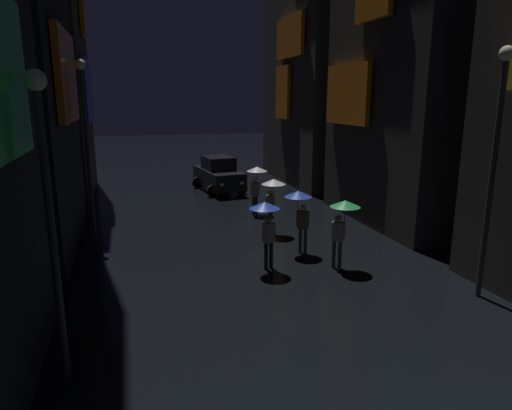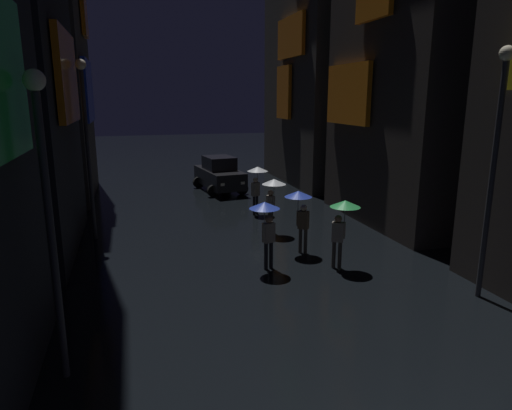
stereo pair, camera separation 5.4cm
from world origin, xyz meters
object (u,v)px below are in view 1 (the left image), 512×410
streetlamp_left_far (86,132)px  pedestrian_near_crossing_clear (256,177)px  pedestrian_foreground_right_blue (300,204)px  pedestrian_far_right_clear (273,191)px  car_distant (219,175)px  streetlamp_right_near (495,149)px  pedestrian_foreground_left_green (343,215)px  streetlamp_left_near (48,196)px  pedestrian_midstreet_centre_blue (266,216)px

streetlamp_left_far → pedestrian_near_crossing_clear: bearing=16.1°
pedestrian_foreground_right_blue → pedestrian_far_right_clear: (-0.17, 2.38, 0.00)m
pedestrian_far_right_clear → car_distant: (-0.41, 8.42, -0.74)m
pedestrian_near_crossing_clear → streetlamp_right_near: bearing=-71.6°
pedestrian_foreground_left_green → streetlamp_left_far: 9.26m
pedestrian_far_right_clear → streetlamp_right_near: streetlamp_right_near is taller
pedestrian_near_crossing_clear → pedestrian_far_right_clear: 3.01m
streetlamp_right_near → pedestrian_foreground_right_blue: bearing=126.7°
pedestrian_foreground_left_green → streetlamp_left_near: (-7.41, -3.69, 1.80)m
pedestrian_near_crossing_clear → pedestrian_foreground_right_blue: bearing=-90.5°
pedestrian_midstreet_centre_blue → pedestrian_far_right_clear: size_ratio=1.00×
pedestrian_midstreet_centre_blue → pedestrian_far_right_clear: bearing=69.3°
streetlamp_right_near → streetlamp_left_near: bearing=-175.0°
pedestrian_near_crossing_clear → car_distant: bearing=96.6°
pedestrian_foreground_left_green → streetlamp_left_near: bearing=-153.6°
pedestrian_near_crossing_clear → pedestrian_midstreet_centre_blue: size_ratio=1.00×
pedestrian_near_crossing_clear → streetlamp_left_far: size_ratio=0.33×
pedestrian_foreground_right_blue → streetlamp_left_near: streetlamp_left_near is taller
pedestrian_near_crossing_clear → streetlamp_left_far: streetlamp_left_far is taller
pedestrian_foreground_left_green → pedestrian_midstreet_centre_blue: bearing=168.3°
streetlamp_right_near → streetlamp_left_near: (-10.00, -0.87, -0.39)m
pedestrian_midstreet_centre_blue → streetlamp_left_near: size_ratio=0.38×
streetlamp_left_far → streetlamp_right_near: bearing=-38.4°
pedestrian_foreground_left_green → streetlamp_left_far: (-7.41, 5.09, 2.23)m
pedestrian_far_right_clear → pedestrian_foreground_right_blue: bearing=-85.9°
car_distant → streetlamp_left_far: 10.01m
pedestrian_near_crossing_clear → streetlamp_right_near: (3.27, -9.85, 2.19)m
pedestrian_far_right_clear → streetlamp_left_near: (-6.51, -7.71, 1.80)m
pedestrian_near_crossing_clear → streetlamp_left_near: (-6.73, -10.71, 1.80)m
pedestrian_midstreet_centre_blue → car_distant: bearing=85.5°
pedestrian_midstreet_centre_blue → pedestrian_foreground_left_green: bearing=-11.7°
pedestrian_foreground_right_blue → pedestrian_far_right_clear: bearing=94.1°
pedestrian_far_right_clear → streetlamp_right_near: bearing=-63.0°
pedestrian_near_crossing_clear → streetlamp_left_near: streetlamp_left_near is taller
pedestrian_far_right_clear → pedestrian_midstreet_centre_blue: bearing=-110.7°
car_distant → streetlamp_right_near: size_ratio=0.69×
pedestrian_near_crossing_clear → pedestrian_foreground_left_green: (0.68, -7.03, 0.00)m
pedestrian_foreground_left_green → pedestrian_midstreet_centre_blue: same height
pedestrian_foreground_right_blue → streetlamp_left_near: (-6.68, -5.33, 1.80)m
pedestrian_foreground_left_green → pedestrian_midstreet_centre_blue: size_ratio=1.00×
pedestrian_near_crossing_clear → streetlamp_left_far: (-6.73, -1.94, 2.23)m
streetlamp_left_near → streetlamp_left_far: bearing=90.0°
pedestrian_near_crossing_clear → pedestrian_far_right_clear: bearing=-94.2°
pedestrian_near_crossing_clear → pedestrian_foreground_right_blue: (-0.05, -5.39, 0.00)m
pedestrian_midstreet_centre_blue → streetlamp_left_far: 7.28m
pedestrian_foreground_left_green → streetlamp_left_near: streetlamp_left_near is taller
pedestrian_foreground_left_green → car_distant: pedestrian_foreground_left_green is taller
car_distant → streetlamp_right_near: 16.03m
pedestrian_foreground_right_blue → pedestrian_midstreet_centre_blue: bearing=-142.3°
pedestrian_near_crossing_clear → pedestrian_foreground_right_blue: 5.39m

